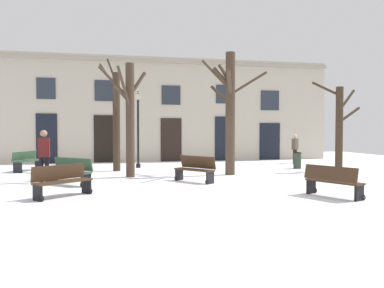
{
  "coord_description": "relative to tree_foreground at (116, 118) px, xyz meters",
  "views": [
    {
      "loc": [
        -3.2,
        -13.36,
        1.82
      ],
      "look_at": [
        0.0,
        1.78,
        1.27
      ],
      "focal_mm": 35.61,
      "sensor_mm": 36.0,
      "label": 1
    }
  ],
  "objects": [
    {
      "name": "person_by_shop_door",
      "position": [
        -2.52,
        -3.35,
        -1.34
      ],
      "size": [
        0.39,
        0.24,
        1.84
      ],
      "rotation": [
        0.0,
        0.0,
        0.06
      ],
      "color": "black",
      "rests_on": "ground"
    },
    {
      "name": "litter_bin",
      "position": [
        8.48,
        -0.74,
        -1.98
      ],
      "size": [
        0.39,
        0.39,
        0.78
      ],
      "color": "#2D3D2D",
      "rests_on": "ground"
    },
    {
      "name": "building_facade",
      "position": [
        3.0,
        4.99,
        0.73
      ],
      "size": [
        20.39,
        0.6,
        6.12
      ],
      "color": "#BCB29E",
      "rests_on": "ground"
    },
    {
      "name": "bench_back_to_back_right",
      "position": [
        5.69,
        -8.14,
        -1.94
      ],
      "size": [
        1.09,
        1.63,
        0.86
      ],
      "rotation": [
        0.0,
        0.0,
        2.01
      ],
      "color": "#3D2819",
      "rests_on": "ground"
    },
    {
      "name": "bench_facing_shops",
      "position": [
        -1.58,
        -4.13,
        -1.92
      ],
      "size": [
        1.62,
        1.56,
        0.9
      ],
      "rotation": [
        0.0,
        0.0,
        5.53
      ],
      "color": "#2D4C33",
      "rests_on": "ground"
    },
    {
      "name": "person_strolling",
      "position": [
        9.69,
        1.87,
        -1.48
      ],
      "size": [
        0.44,
        0.4,
        1.62
      ],
      "rotation": [
        0.0,
        0.0,
        0.63
      ],
      "color": "#350F0F",
      "rests_on": "ground"
    },
    {
      "name": "streetlamp",
      "position": [
        1.06,
        1.24,
        -0.09
      ],
      "size": [
        0.3,
        0.3,
        3.74
      ],
      "color": "black",
      "rests_on": "ground"
    },
    {
      "name": "tree_near_facade",
      "position": [
        0.49,
        -2.45,
        -0.0
      ],
      "size": [
        1.89,
        1.49,
        4.43
      ],
      "color": "#423326",
      "rests_on": "ground"
    },
    {
      "name": "ground_plane",
      "position": [
        3.0,
        -4.07,
        -2.38
      ],
      "size": [
        32.62,
        32.62,
        0.0
      ],
      "primitive_type": "plane",
      "color": "white"
    },
    {
      "name": "bench_back_to_back_left",
      "position": [
        2.69,
        -4.33,
        -1.91
      ],
      "size": [
        1.31,
        1.54,
        0.92
      ],
      "rotation": [
        0.0,
        0.0,
        5.35
      ],
      "color": "#3D2819",
      "rests_on": "ground"
    },
    {
      "name": "tree_right_of_center",
      "position": [
        9.73,
        -2.22,
        -0.34
      ],
      "size": [
        2.1,
        1.07,
        4.07
      ],
      "color": "#382B1E",
      "rests_on": "ground"
    },
    {
      "name": "tree_foreground",
      "position": [
        0.0,
        0.0,
        0.0
      ],
      "size": [
        0.94,
        2.34,
        5.23
      ],
      "color": "#382B1E",
      "rests_on": "ground"
    },
    {
      "name": "tree_left_of_center",
      "position": [
        4.53,
        -2.46,
        0.4
      ],
      "size": [
        2.6,
        2.94,
        5.01
      ],
      "color": "#423326",
      "rests_on": "ground"
    },
    {
      "name": "bench_near_lamp",
      "position": [
        -3.9,
        0.73,
        -1.91
      ],
      "size": [
        1.11,
        1.72,
        0.89
      ],
      "rotation": [
        0.0,
        0.0,
        1.16
      ],
      "color": "#2D4C33",
      "rests_on": "ground"
    },
    {
      "name": "bench_by_litter_bin",
      "position": [
        -1.54,
        -6.57,
        -1.93
      ],
      "size": [
        1.54,
        1.39,
        0.88
      ],
      "rotation": [
        0.0,
        0.0,
        0.69
      ],
      "color": "#3D2819",
      "rests_on": "ground"
    }
  ]
}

